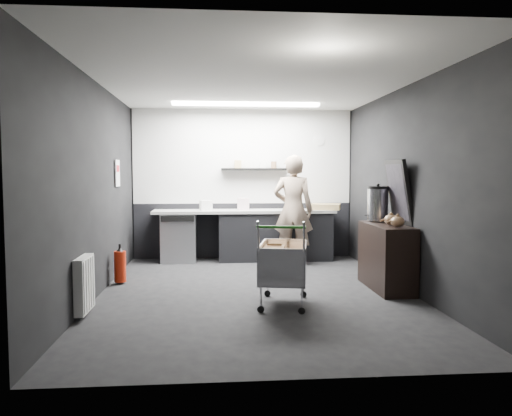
{
  "coord_description": "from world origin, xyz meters",
  "views": [
    {
      "loc": [
        -0.53,
        -6.36,
        1.55
      ],
      "look_at": [
        0.04,
        0.4,
        1.08
      ],
      "focal_mm": 35.0,
      "sensor_mm": 36.0,
      "label": 1
    }
  ],
  "objects": [
    {
      "name": "floor",
      "position": [
        0.0,
        0.0,
        0.0
      ],
      "size": [
        5.5,
        5.5,
        0.0
      ],
      "primitive_type": "plane",
      "color": "black",
      "rests_on": "ground"
    },
    {
      "name": "ceiling",
      "position": [
        0.0,
        0.0,
        2.7
      ],
      "size": [
        5.5,
        5.5,
        0.0
      ],
      "primitive_type": "plane",
      "rotation": [
        3.14,
        0.0,
        0.0
      ],
      "color": "silver",
      "rests_on": "wall_back"
    },
    {
      "name": "wall_back",
      "position": [
        0.0,
        2.75,
        1.35
      ],
      "size": [
        5.5,
        0.0,
        5.5
      ],
      "primitive_type": "plane",
      "rotation": [
        1.57,
        0.0,
        0.0
      ],
      "color": "black",
      "rests_on": "floor"
    },
    {
      "name": "wall_front",
      "position": [
        0.0,
        -2.75,
        1.35
      ],
      "size": [
        5.5,
        0.0,
        5.5
      ],
      "primitive_type": "plane",
      "rotation": [
        -1.57,
        0.0,
        0.0
      ],
      "color": "black",
      "rests_on": "floor"
    },
    {
      "name": "wall_left",
      "position": [
        -2.0,
        0.0,
        1.35
      ],
      "size": [
        0.0,
        5.5,
        5.5
      ],
      "primitive_type": "plane",
      "rotation": [
        1.57,
        0.0,
        1.57
      ],
      "color": "black",
      "rests_on": "floor"
    },
    {
      "name": "wall_right",
      "position": [
        2.0,
        0.0,
        1.35
      ],
      "size": [
        0.0,
        5.5,
        5.5
      ],
      "primitive_type": "plane",
      "rotation": [
        1.57,
        0.0,
        -1.57
      ],
      "color": "black",
      "rests_on": "floor"
    },
    {
      "name": "kitchen_wall_panel",
      "position": [
        0.0,
        2.73,
        1.85
      ],
      "size": [
        3.95,
        0.02,
        1.7
      ],
      "primitive_type": "cube",
      "color": "silver",
      "rests_on": "wall_back"
    },
    {
      "name": "dado_panel",
      "position": [
        0.0,
        2.73,
        0.5
      ],
      "size": [
        3.95,
        0.02,
        1.0
      ],
      "primitive_type": "cube",
      "color": "black",
      "rests_on": "wall_back"
    },
    {
      "name": "floating_shelf",
      "position": [
        0.2,
        2.62,
        1.62
      ],
      "size": [
        1.2,
        0.22,
        0.04
      ],
      "primitive_type": "cube",
      "color": "black",
      "rests_on": "wall_back"
    },
    {
      "name": "wall_clock",
      "position": [
        1.4,
        2.72,
        2.15
      ],
      "size": [
        0.2,
        0.03,
        0.2
      ],
      "primitive_type": "cylinder",
      "rotation": [
        1.57,
        0.0,
        0.0
      ],
      "color": "silver",
      "rests_on": "wall_back"
    },
    {
      "name": "poster",
      "position": [
        -1.98,
        1.3,
        1.55
      ],
      "size": [
        0.02,
        0.3,
        0.4
      ],
      "primitive_type": "cube",
      "color": "silver",
      "rests_on": "wall_left"
    },
    {
      "name": "poster_red_band",
      "position": [
        -1.98,
        1.3,
        1.62
      ],
      "size": [
        0.02,
        0.22,
        0.1
      ],
      "primitive_type": "cube",
      "color": "red",
      "rests_on": "poster"
    },
    {
      "name": "radiator",
      "position": [
        -1.94,
        -0.9,
        0.35
      ],
      "size": [
        0.1,
        0.5,
        0.6
      ],
      "primitive_type": "cube",
      "color": "silver",
      "rests_on": "wall_left"
    },
    {
      "name": "ceiling_strip",
      "position": [
        0.0,
        1.85,
        2.67
      ],
      "size": [
        2.4,
        0.2,
        0.04
      ],
      "primitive_type": "cube",
      "color": "white",
      "rests_on": "ceiling"
    },
    {
      "name": "prep_counter",
      "position": [
        0.14,
        2.42,
        0.46
      ],
      "size": [
        3.2,
        0.61,
        0.9
      ],
      "color": "black",
      "rests_on": "floor"
    },
    {
      "name": "person",
      "position": [
        0.8,
        1.97,
        0.93
      ],
      "size": [
        0.77,
        0.6,
        1.86
      ],
      "primitive_type": "imported",
      "rotation": [
        0.0,
        0.0,
        2.88
      ],
      "color": "#B8A892",
      "rests_on": "floor"
    },
    {
      "name": "shopping_cart",
      "position": [
        0.28,
        -0.61,
        0.47
      ],
      "size": [
        0.7,
        1.0,
        0.99
      ],
      "color": "silver",
      "rests_on": "floor"
    },
    {
      "name": "sideboard",
      "position": [
        1.77,
        0.1,
        0.55
      ],
      "size": [
        0.49,
        1.16,
        1.73
      ],
      "color": "black",
      "rests_on": "floor"
    },
    {
      "name": "fire_extinguisher",
      "position": [
        -1.85,
        0.68,
        0.26
      ],
      "size": [
        0.16,
        0.16,
        0.54
      ],
      "color": "#AD210B",
      "rests_on": "floor"
    },
    {
      "name": "cardboard_box",
      "position": [
        1.45,
        2.37,
        0.95
      ],
      "size": [
        0.61,
        0.53,
        0.1
      ],
      "primitive_type": "cube",
      "rotation": [
        0.0,
        0.0,
        -0.32
      ],
      "color": "tan",
      "rests_on": "prep_counter"
    },
    {
      "name": "pink_tub",
      "position": [
        -0.02,
        2.42,
        1.01
      ],
      "size": [
        0.21,
        0.21,
        0.21
      ],
      "primitive_type": "cylinder",
      "color": "#FAD8D9",
      "rests_on": "prep_counter"
    },
    {
      "name": "white_container",
      "position": [
        -0.67,
        2.37,
        0.99
      ],
      "size": [
        0.23,
        0.2,
        0.18
      ],
      "primitive_type": "cube",
      "rotation": [
        0.0,
        0.0,
        0.28
      ],
      "color": "silver",
      "rests_on": "prep_counter"
    }
  ]
}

